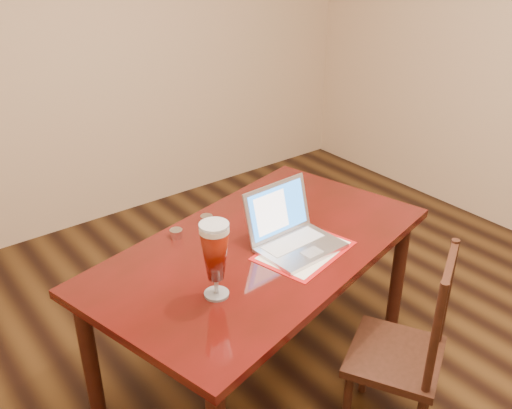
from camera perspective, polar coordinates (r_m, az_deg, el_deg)
room_shell at (r=1.99m, az=11.85°, el=16.90°), size 4.51×5.01×2.71m
dining_table at (r=2.62m, az=0.42°, el=-5.69°), size 1.77×1.25×1.07m
dining_chair at (r=2.57m, az=14.55°, el=-14.15°), size 0.53×0.52×0.94m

